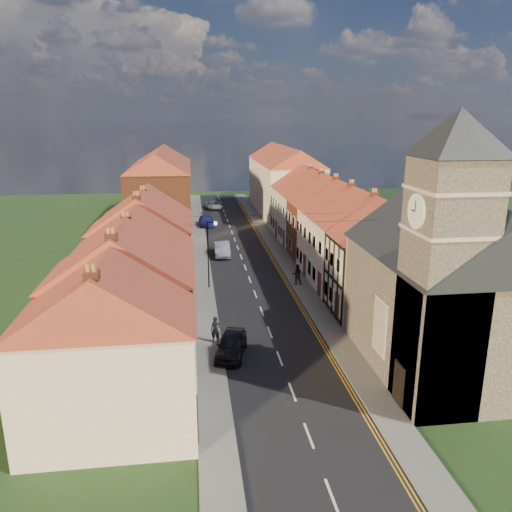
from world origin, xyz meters
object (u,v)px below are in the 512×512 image
Objects in this scene: church at (450,278)px; lamppost at (209,250)px; car_near at (231,345)px; pedestrian_left at (216,330)px; car_mid at (222,249)px; car_far at (206,221)px; car_distant at (213,205)px; pedestrian_right at (297,274)px.

lamppost is (-13.17, 16.68, -2.34)m from church.
car_near is 1.99m from pedestrian_left.
car_near is 0.91× the size of car_mid.
car_far is 38.11m from pedestrian_left.
pedestrian_right is (5.69, -39.89, 0.41)m from car_distant.
car_near is 23.98m from car_mid.
church is at bearing -7.63° from pedestrian_left.
car_near reaches higher than car_distant.
pedestrian_right is at bearing 74.86° from car_near.
lamppost reaches higher than pedestrian_left.
pedestrian_right is at bearing -1.15° from lamppost.
church is at bearing 112.18° from pedestrian_right.
car_distant is at bearing 101.05° from church.
church is 18.01m from pedestrian_right.
pedestrian_left is 13.71m from pedestrian_right.
car_mid is at bearing -99.38° from car_distant.
car_near is at bearing -91.52° from car_mid.
car_far is 2.64× the size of pedestrian_right.
car_distant is at bearing -77.59° from pedestrian_right.
car_mid is 2.59× the size of pedestrian_left.
pedestrian_right is at bearing -60.44° from car_mid.
car_distant is 2.49× the size of pedestrian_right.
pedestrian_left is at bearing -101.16° from car_distant.
car_far is at bearing 106.13° from church.
lamppost is at bearing -92.02° from car_far.
pedestrian_left is 0.97× the size of pedestrian_right.
pedestrian_right is (7.23, -26.92, 0.34)m from car_far.
car_near is at bearing 65.78° from pedestrian_right.
church is 13.86m from car_near.
lamppost is at bearing -98.54° from car_mid.
lamppost is 11.62m from pedestrian_left.
car_far is at bearing -70.67° from pedestrian_right.
car_distant is (2.15, 39.73, -2.89)m from lamppost.
car_mid is 22.30m from pedestrian_left.
car_mid is at bearing -86.47° from car_far.
car_far reaches higher than car_distant.
pedestrian_left reaches higher than car_mid.
lamppost is at bearing -101.76° from car_distant.
lamppost is 1.28× the size of car_mid.
pedestrian_left is (-0.90, 1.75, 0.30)m from car_near.
church reaches higher than lamppost.
pedestrian_right is at bearing -90.54° from car_distant.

